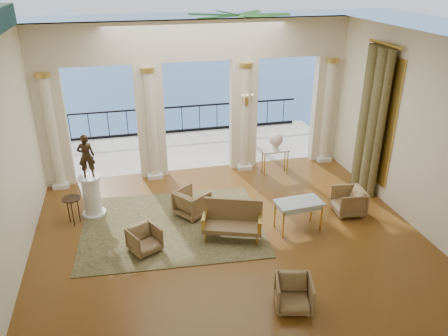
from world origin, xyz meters
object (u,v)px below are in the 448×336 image
object	(u,v)px
armchair_a	(144,239)
armchair_c	(349,200)
settee	(233,220)
statue	(86,156)
armchair_b	(294,292)
game_table	(299,204)
pedestal	(92,197)
console_table	(275,154)
side_table	(72,202)
armchair_d	(192,202)

from	to	relation	value
armchair_a	armchair_c	size ratio (longest dim) A/B	0.85
settee	statue	xyz separation A→B (m)	(-3.21, 1.78, 1.19)
armchair_b	game_table	xyz separation A→B (m)	(1.10, 2.51, 0.33)
pedestal	statue	xyz separation A→B (m)	(0.00, 0.00, 1.12)
armchair_c	settee	size ratio (longest dim) A/B	0.50
settee	console_table	bearing A→B (deg)	74.84
armchair_c	side_table	xyz separation A→B (m)	(-6.83, 1.13, 0.23)
armchair_a	side_table	world-z (taller)	side_table
armchair_d	console_table	xyz separation A→B (m)	(2.87, 1.83, 0.27)
armchair_b	side_table	distance (m)	5.80
armchair_c	settee	bearing A→B (deg)	-77.65
pedestal	console_table	world-z (taller)	pedestal
armchair_d	side_table	world-z (taller)	armchair_d
armchair_a	armchair_d	bearing A→B (deg)	18.05
console_table	settee	bearing A→B (deg)	-127.18
armchair_a	side_table	bearing A→B (deg)	108.57
armchair_c	pedestal	xyz separation A→B (m)	(-6.37, 1.44, 0.15)
armchair_b	game_table	size ratio (longest dim) A/B	0.61
armchair_c	settee	distance (m)	3.18
armchair_b	statue	bearing A→B (deg)	145.51
statue	pedestal	bearing A→B (deg)	180.00
armchair_c	pedestal	distance (m)	6.53
statue	side_table	size ratio (longest dim) A/B	1.56
armchair_b	armchair_c	world-z (taller)	armchair_c
armchair_a	armchair_b	xyz separation A→B (m)	(2.56, -2.45, 0.02)
armchair_b	side_table	xyz separation A→B (m)	(-4.18, 4.02, 0.27)
game_table	side_table	xyz separation A→B (m)	(-5.28, 1.51, -0.06)
armchair_d	pedestal	bearing A→B (deg)	40.02
armchair_a	armchair_d	xyz separation A→B (m)	(1.30, 1.31, 0.06)
statue	settee	bearing A→B (deg)	149.44
armchair_b	settee	size ratio (longest dim) A/B	0.46
settee	armchair_c	bearing A→B (deg)	25.87
armchair_b	statue	xyz separation A→B (m)	(-3.72, 4.34, 1.30)
side_table	settee	bearing A→B (deg)	-21.75
armchair_a	armchair_d	world-z (taller)	armchair_d
side_table	armchair_d	bearing A→B (deg)	-5.16
armchair_d	side_table	xyz separation A→B (m)	(-2.91, 0.26, 0.23)
armchair_c	armchair_d	distance (m)	4.01
armchair_a	pedestal	xyz separation A→B (m)	(-1.16, 1.89, 0.20)
pedestal	statue	bearing A→B (deg)	0.00
armchair_a	statue	size ratio (longest dim) A/B	0.58
settee	side_table	world-z (taller)	settee
armchair_b	side_table	world-z (taller)	side_table
armchair_d	console_table	bearing A→B (deg)	-94.17
console_table	statue	bearing A→B (deg)	-169.05
armchair_d	game_table	xyz separation A→B (m)	(2.37, -1.25, 0.29)
statue	side_table	world-z (taller)	statue
settee	armchair_d	bearing A→B (deg)	141.95
armchair_d	settee	distance (m)	1.42
armchair_a	side_table	distance (m)	2.27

